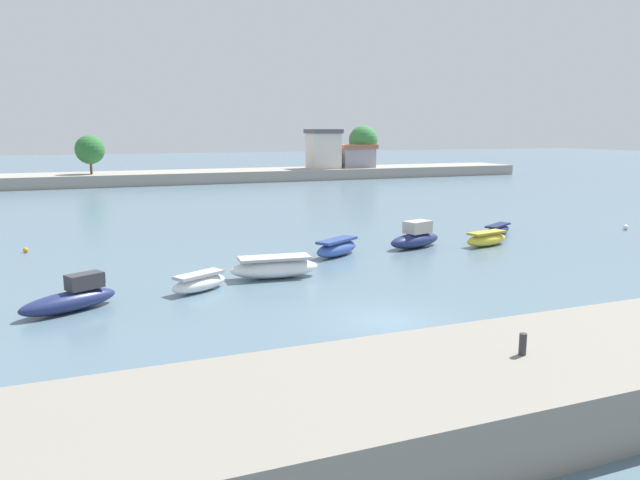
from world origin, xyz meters
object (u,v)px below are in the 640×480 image
mooring_bollard (523,344)px  mooring_buoy_1 (626,227)px  moored_boat_1 (199,283)px  moored_boat_2 (275,268)px  moored_boat_4 (416,238)px  moored_boat_3 (337,248)px  moored_boat_5 (487,239)px  moored_boat_0 (72,298)px  moored_boat_6 (498,230)px  mooring_buoy_2 (26,250)px

mooring_bollard → mooring_buoy_1: (29.80, 22.69, -1.86)m
moored_boat_1 → moored_boat_2: 4.55m
mooring_bollard → moored_boat_4: bearing=66.1°
moored_boat_3 → moored_boat_5: (11.10, -0.73, -0.04)m
moored_boat_0 → mooring_bollard: bearing=-79.0°
moored_boat_1 → moored_boat_0: bearing=163.0°
moored_boat_3 → mooring_bollard: bearing=-131.3°
moored_boat_2 → moored_boat_1: bearing=-157.7°
moored_boat_5 → moored_boat_2: bearing=178.2°
moored_boat_2 → moored_boat_3: 6.83m
moored_boat_1 → moored_boat_2: bearing=-12.3°
moored_boat_3 → moored_boat_1: bearing=177.1°
moored_boat_0 → moored_boat_5: (26.85, 5.84, -0.09)m
moored_boat_3 → moored_boat_6: bearing=-21.3°
moored_boat_1 → moored_boat_3: bearing=-0.2°
moored_boat_2 → moored_boat_3: size_ratio=1.23×
mooring_bollard → moored_boat_1: bearing=109.9°
moored_boat_1 → moored_boat_5: bearing=-16.2°
moored_boat_2 → moored_boat_3: bearing=42.5°
moored_boat_2 → moored_boat_4: moored_boat_4 is taller
moored_boat_2 → moored_boat_5: size_ratio=1.26×
moored_boat_6 → mooring_buoy_1: size_ratio=8.87×
moored_boat_4 → mooring_buoy_1: (19.81, 0.17, -0.49)m
moored_boat_0 → mooring_buoy_1: moored_boat_0 is taller
moored_boat_6 → mooring_buoy_2: moored_boat_6 is taller
moored_boat_2 → moored_boat_3: moored_boat_2 is taller
moored_boat_2 → mooring_buoy_2: bearing=142.0°
moored_boat_6 → mooring_buoy_1: (11.28, -1.87, -0.19)m
moored_boat_3 → mooring_buoy_2: bearing=123.7°
moored_boat_0 → moored_boat_6: moored_boat_0 is taller
moored_boat_2 → moored_boat_6: (20.17, 6.69, -0.18)m
mooring_bollard → moored_boat_6: 30.80m
moored_boat_4 → mooring_buoy_1: moored_boat_4 is taller
moored_boat_2 → moored_boat_3: (5.48, 4.07, -0.04)m
moored_boat_6 → mooring_buoy_1: moored_boat_6 is taller
mooring_buoy_1 → moored_boat_2: bearing=-171.3°
moored_boat_1 → moored_boat_6: moored_boat_1 is taller
moored_boat_3 → moored_boat_4: (6.16, 0.58, 0.17)m
moored_boat_5 → mooring_buoy_1: size_ratio=9.42×
mooring_buoy_2 → moored_boat_4: bearing=-18.1°
moored_boat_4 → moored_boat_6: (8.52, 2.04, -0.31)m
moored_boat_3 → moored_boat_2: bearing=-174.8°
mooring_buoy_2 → mooring_bollard: bearing=-64.1°
moored_boat_0 → moored_boat_4: (21.90, 7.15, 0.13)m
moored_boat_0 → moored_boat_1: bearing=-15.1°
moored_boat_2 → mooring_buoy_1: 31.82m
moored_boat_0 → moored_boat_3: 17.06m
moored_boat_3 → moored_boat_5: 11.13m
moored_boat_6 → moored_boat_5: bearing=-166.3°
moored_boat_4 → moored_boat_0: bearing=-179.5°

